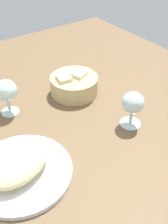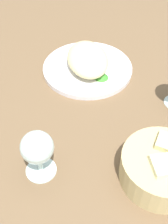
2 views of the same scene
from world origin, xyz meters
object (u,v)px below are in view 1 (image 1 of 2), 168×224
object	(u,v)px
bread_basket	(74,85)
wine_glass_near	(133,105)
plate	(21,172)
wine_glass_far	(6,92)

from	to	relation	value
bread_basket	wine_glass_near	distance (cm)	25.16
plate	bread_basket	size ratio (longest dim) A/B	1.55
plate	wine_glass_near	world-z (taller)	wine_glass_near
bread_basket	wine_glass_near	xyz separation A→B (cm)	(4.50, -24.43, 3.97)
plate	wine_glass_near	bearing A→B (deg)	-2.52
plate	bread_basket	distance (cm)	38.93
plate	wine_glass_near	distance (cm)	36.55
bread_basket	wine_glass_near	size ratio (longest dim) A/B	1.46
plate	bread_basket	world-z (taller)	bread_basket
wine_glass_near	wine_glass_far	bearing A→B (deg)	135.85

